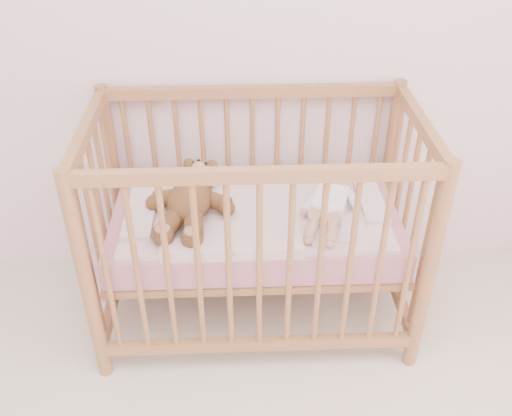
{
  "coord_description": "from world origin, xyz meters",
  "views": [
    {
      "loc": [
        0.07,
        -0.38,
        1.95
      ],
      "look_at": [
        0.15,
        1.55,
        0.62
      ],
      "focal_mm": 40.0,
      "sensor_mm": 36.0,
      "label": 1
    }
  ],
  "objects": [
    {
      "name": "crib",
      "position": [
        0.15,
        1.6,
        0.5
      ],
      "size": [
        1.36,
        0.76,
        1.0
      ],
      "primitive_type": null,
      "color": "#986D40",
      "rests_on": "floor"
    },
    {
      "name": "mattress",
      "position": [
        0.15,
        1.6,
        0.49
      ],
      "size": [
        1.22,
        0.62,
        0.13
      ],
      "primitive_type": "cube",
      "color": "#CE808C",
      "rests_on": "crib"
    },
    {
      "name": "blanket",
      "position": [
        0.15,
        1.6,
        0.56
      ],
      "size": [
        1.1,
        0.58,
        0.06
      ],
      "primitive_type": null,
      "color": "#CE8EA3",
      "rests_on": "mattress"
    },
    {
      "name": "teddy_bear",
      "position": [
        -0.12,
        1.58,
        0.65
      ],
      "size": [
        0.48,
        0.61,
        0.15
      ],
      "primitive_type": null,
      "rotation": [
        0.0,
        0.0,
        -0.17
      ],
      "color": "brown",
      "rests_on": "blanket"
    },
    {
      "name": "baby",
      "position": [
        0.46,
        1.58,
        0.64
      ],
      "size": [
        0.38,
        0.55,
        0.12
      ],
      "primitive_type": null,
      "rotation": [
        0.0,
        0.0,
        -0.31
      ],
      "color": "white",
      "rests_on": "blanket"
    }
  ]
}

